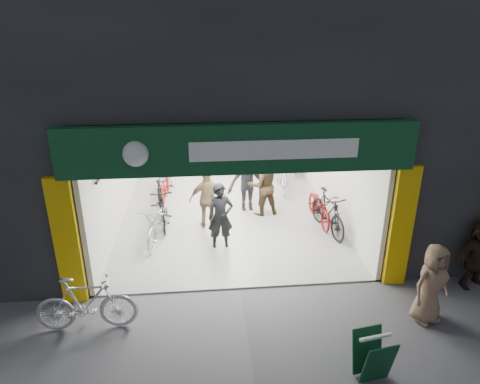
{
  "coord_description": "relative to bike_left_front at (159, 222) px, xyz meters",
  "views": [
    {
      "loc": [
        -0.7,
        -7.36,
        5.2
      ],
      "look_at": [
        0.15,
        1.5,
        1.55
      ],
      "focal_mm": 32.0,
      "sensor_mm": 36.0,
      "label": 1
    }
  ],
  "objects": [
    {
      "name": "ground",
      "position": [
        1.8,
        -2.3,
        -0.5
      ],
      "size": [
        60.0,
        60.0,
        0.0
      ],
      "primitive_type": "plane",
      "color": "#56565B",
      "rests_on": "ground"
    },
    {
      "name": "building",
      "position": [
        2.71,
        2.69,
        3.82
      ],
      "size": [
        17.0,
        10.27,
        8.0
      ],
      "color": "#232326",
      "rests_on": "ground"
    },
    {
      "name": "bike_left_front",
      "position": [
        0.0,
        0.0,
        0.0
      ],
      "size": [
        0.97,
        1.97,
        0.99
      ],
      "primitive_type": "imported",
      "rotation": [
        0.0,
        0.0,
        -0.17
      ],
      "color": "#AAAAAF",
      "rests_on": "ground"
    },
    {
      "name": "bike_left_midfront",
      "position": [
        0.0,
        0.86,
        0.08
      ],
      "size": [
        0.85,
        2.0,
        1.16
      ],
      "primitive_type": "imported",
      "rotation": [
        0.0,
        0.0,
        0.16
      ],
      "color": "black",
      "rests_on": "ground"
    },
    {
      "name": "bike_left_midback",
      "position": [
        0.0,
        2.72,
        -0.04
      ],
      "size": [
        0.7,
        1.77,
        0.91
      ],
      "primitive_type": "imported",
      "rotation": [
        0.0,
        0.0,
        -0.05
      ],
      "color": "maroon",
      "rests_on": "ground"
    },
    {
      "name": "bike_left_back",
      "position": [
        0.0,
        3.08,
        0.08
      ],
      "size": [
        0.68,
        1.97,
        1.16
      ],
      "primitive_type": "imported",
      "rotation": [
        0.0,
        0.0,
        -0.07
      ],
      "color": "#A5A5A9",
      "rests_on": "ground"
    },
    {
      "name": "bike_right_front",
      "position": [
        4.3,
        0.04,
        0.06
      ],
      "size": [
        0.83,
        1.93,
        1.12
      ],
      "primitive_type": "imported",
      "rotation": [
        0.0,
        0.0,
        0.17
      ],
      "color": "black",
      "rests_on": "ground"
    },
    {
      "name": "bike_right_mid",
      "position": [
        4.24,
        0.61,
        -0.02
      ],
      "size": [
        0.68,
        1.81,
        0.94
      ],
      "primitive_type": "imported",
      "rotation": [
        0.0,
        0.0,
        0.03
      ],
      "color": "maroon",
      "rests_on": "ground"
    },
    {
      "name": "bike_right_back",
      "position": [
        3.65,
        3.02,
        0.1
      ],
      "size": [
        0.66,
        2.01,
        1.2
      ],
      "primitive_type": "imported",
      "rotation": [
        0.0,
        0.0,
        -0.05
      ],
      "color": "#ADACB1",
      "rests_on": "ground"
    },
    {
      "name": "parked_bike",
      "position": [
        -1.0,
        -3.22,
        0.04
      ],
      "size": [
        1.78,
        0.51,
        1.07
      ],
      "primitive_type": "imported",
      "rotation": [
        0.0,
        0.0,
        1.57
      ],
      "color": "silver",
      "rests_on": "ground"
    },
    {
      "name": "customer_a",
      "position": [
        1.52,
        -0.54,
        0.33
      ],
      "size": [
        0.62,
        0.43,
        1.66
      ],
      "primitive_type": "imported",
      "rotation": [
        0.0,
        0.0,
        0.05
      ],
      "color": "black",
      "rests_on": "ground"
    },
    {
      "name": "customer_b",
      "position": [
        2.78,
        1.24,
        0.4
      ],
      "size": [
        1.0,
        0.85,
        1.79
      ],
      "primitive_type": "imported",
      "rotation": [
        0.0,
        0.0,
        3.36
      ],
      "color": "#3E2D1C",
      "rests_on": "ground"
    },
    {
      "name": "customer_c",
      "position": [
        2.39,
        1.54,
        0.4
      ],
      "size": [
        1.21,
        0.76,
        1.8
      ],
      "primitive_type": "imported",
      "rotation": [
        0.0,
        0.0,
        0.08
      ],
      "color": "black",
      "rests_on": "ground"
    },
    {
      "name": "customer_d",
      "position": [
        1.25,
        0.57,
        0.33
      ],
      "size": [
        1.0,
        0.48,
        1.65
      ],
      "primitive_type": "imported",
      "rotation": [
        0.0,
        0.0,
        3.22
      ],
      "color": "#907354",
      "rests_on": "ground"
    },
    {
      "name": "pedestrian_near",
      "position": [
        5.13,
        -3.56,
        0.28
      ],
      "size": [
        0.88,
        0.71,
        1.55
      ],
      "primitive_type": "imported",
      "rotation": [
        0.0,
        0.0,
        0.32
      ],
      "color": "#83654C",
      "rests_on": "ground"
    },
    {
      "name": "pedestrian_far",
      "position": [
        6.66,
        -2.6,
        0.26
      ],
      "size": [
        1.46,
        0.79,
        1.51
      ],
      "primitive_type": "imported",
      "rotation": [
        0.0,
        0.0,
        0.26
      ],
      "color": "#342117",
      "rests_on": "ground"
    },
    {
      "name": "sandwich_board",
      "position": [
        3.6,
        -4.8,
        -0.07
      ],
      "size": [
        0.58,
        0.59,
        0.77
      ],
      "rotation": [
        0.0,
        0.0,
        0.17
      ],
      "color": "#0E3920",
      "rests_on": "ground"
    }
  ]
}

